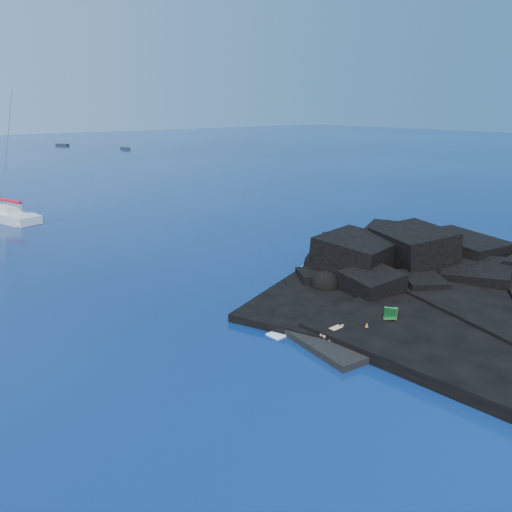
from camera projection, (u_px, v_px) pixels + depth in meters
The scene contains 11 objects.
ground at pixel (312, 356), 23.85m from camera, with size 400.00×400.00×0.00m, color #031238.
headland at pixel (419, 282), 33.78m from camera, with size 24.00×24.00×3.60m, color black, non-canonical shape.
beach at pixel (365, 328), 26.88m from camera, with size 8.50×6.00×0.70m, color black.
surf_foam at pixel (313, 301), 30.57m from camera, with size 10.00×8.00×0.06m, color white, non-canonical shape.
sailboat at pixel (6, 220), 51.93m from camera, with size 2.56×12.23×12.82m, color silver, non-canonical shape.
deck_chair at pixel (391, 309), 26.83m from camera, with size 1.78×0.78×1.22m, color #186C2A, non-canonical shape.
towel at pixel (336, 332), 25.50m from camera, with size 1.92×0.91×0.05m, color white.
sunbather at pixel (336, 329), 25.45m from camera, with size 1.83×0.49×0.27m, color tan, non-canonical shape.
marker_cone at pixel (367, 327), 25.51m from camera, with size 0.34×0.34×0.52m, color orange.
distant_boat_a at pixel (62, 146), 142.73m from camera, with size 1.31×4.21×0.56m, color #232328.
distant_boat_b at pixel (125, 149), 131.74m from camera, with size 1.34×4.30×0.57m, color #292A2F.
Camera 1 is at (-15.30, -15.20, 11.57)m, focal length 35.00 mm.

